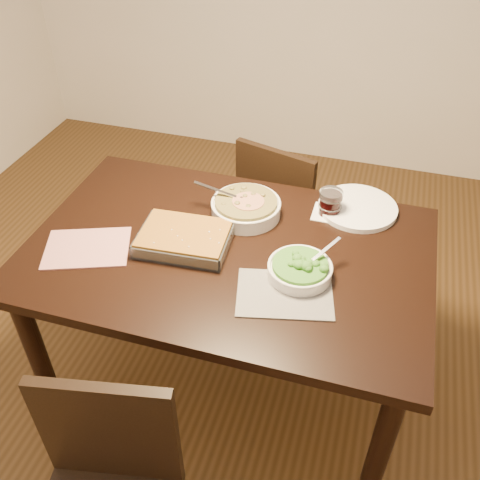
# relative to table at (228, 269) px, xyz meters

# --- Properties ---
(ground) EXTENTS (4.00, 4.00, 0.00)m
(ground) POSITION_rel_table_xyz_m (0.00, 0.00, -0.65)
(ground) COLOR #402912
(ground) RESTS_ON ground
(table) EXTENTS (1.40, 0.90, 0.75)m
(table) POSITION_rel_table_xyz_m (0.00, 0.00, 0.00)
(table) COLOR black
(table) RESTS_ON ground
(magazine_a) EXTENTS (0.34, 0.30, 0.01)m
(magazine_a) POSITION_rel_table_xyz_m (-0.47, -0.14, 0.10)
(magazine_a) COLOR #B4333B
(magazine_a) RESTS_ON table
(magazine_b) EXTENTS (0.34, 0.28, 0.01)m
(magazine_b) POSITION_rel_table_xyz_m (0.24, -0.16, 0.10)
(magazine_b) COLOR #24252B
(magazine_b) RESTS_ON table
(coaster) EXTENTS (0.12, 0.12, 0.00)m
(coaster) POSITION_rel_table_xyz_m (0.30, 0.30, 0.10)
(coaster) COLOR white
(coaster) RESTS_ON table
(stew_bowl) EXTENTS (0.29, 0.26, 0.10)m
(stew_bowl) POSITION_rel_table_xyz_m (0.00, 0.21, 0.13)
(stew_bowl) COLOR white
(stew_bowl) RESTS_ON table
(broccoli_bowl) EXTENTS (0.21, 0.22, 0.08)m
(broccoli_bowl) POSITION_rel_table_xyz_m (0.27, -0.06, 0.12)
(broccoli_bowl) COLOR white
(broccoli_bowl) RESTS_ON table
(baking_dish) EXTENTS (0.33, 0.25, 0.06)m
(baking_dish) POSITION_rel_table_xyz_m (-0.15, -0.02, 0.12)
(baking_dish) COLOR silver
(baking_dish) RESTS_ON table
(wine_tumbler) EXTENTS (0.09, 0.09, 0.10)m
(wine_tumbler) POSITION_rel_table_xyz_m (0.30, 0.30, 0.15)
(wine_tumbler) COLOR black
(wine_tumbler) RESTS_ON coaster
(dinner_plate) EXTENTS (0.30, 0.30, 0.02)m
(dinner_plate) POSITION_rel_table_xyz_m (0.40, 0.36, 0.11)
(dinner_plate) COLOR white
(dinner_plate) RESTS_ON table
(chair_far) EXTENTS (0.47, 0.47, 0.82)m
(chair_far) POSITION_rel_table_xyz_m (0.05, 0.69, -0.20)
(chair_far) COLOR black
(chair_far) RESTS_ON ground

